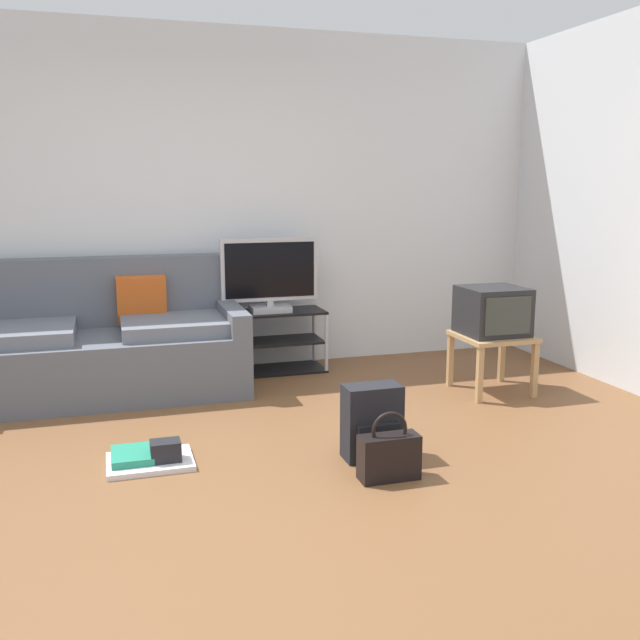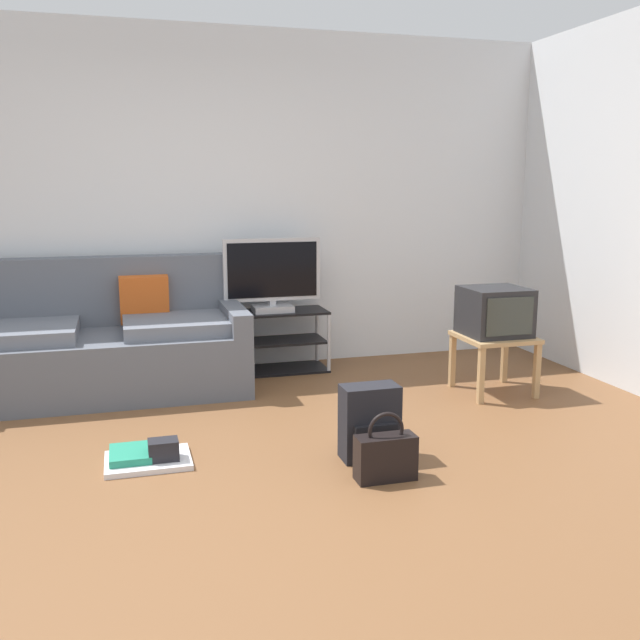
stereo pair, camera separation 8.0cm
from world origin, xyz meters
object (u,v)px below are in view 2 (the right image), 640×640
at_px(side_table, 494,344).
at_px(floor_tray, 147,456).
at_px(tv_stand, 272,341).
at_px(crt_tv, 495,311).
at_px(backpack, 370,423).
at_px(handbag, 386,456).
at_px(couch, 103,345).
at_px(flat_tv, 272,276).

height_order(side_table, floor_tray, side_table).
height_order(tv_stand, side_table, tv_stand).
height_order(side_table, crt_tv, crt_tv).
relative_size(backpack, handbag, 1.15).
distance_m(couch, handbag, 2.50).
relative_size(couch, backpack, 4.91).
xyz_separation_m(tv_stand, backpack, (0.12, -1.96, -0.04)).
relative_size(crt_tv, handbag, 1.20).
relative_size(crt_tv, backpack, 1.04).
distance_m(flat_tv, crt_tv, 1.73).
bearing_deg(crt_tv, handbag, -136.33).
distance_m(tv_stand, backpack, 1.97).
distance_m(crt_tv, floor_tray, 2.64).
distance_m(flat_tv, side_table, 1.79).
bearing_deg(backpack, crt_tv, 24.93).
height_order(flat_tv, crt_tv, flat_tv).
bearing_deg(floor_tray, flat_tv, 57.66).
height_order(side_table, handbag, side_table).
bearing_deg(flat_tv, crt_tv, -34.63).
bearing_deg(side_table, flat_tv, 144.93).
bearing_deg(flat_tv, side_table, -35.07).
relative_size(handbag, floor_tray, 0.79).
height_order(backpack, floor_tray, backpack).
bearing_deg(floor_tray, backpack, -12.25).
distance_m(tv_stand, handbag, 2.26).
xyz_separation_m(flat_tv, floor_tray, (-1.07, -1.68, -0.74)).
bearing_deg(floor_tray, couch, 99.04).
bearing_deg(side_table, tv_stand, 144.33).
xyz_separation_m(flat_tv, backpack, (0.12, -1.94, -0.58)).
relative_size(flat_tv, handbag, 2.14).
bearing_deg(crt_tv, floor_tray, -164.21).
bearing_deg(crt_tv, side_table, -90.00).
bearing_deg(tv_stand, side_table, -35.67).
bearing_deg(couch, backpack, -50.90).
relative_size(backpack, floor_tray, 0.91).
bearing_deg(floor_tray, tv_stand, 58.00).
bearing_deg(flat_tv, floor_tray, -122.34).
bearing_deg(tv_stand, crt_tv, -35.24).
relative_size(tv_stand, side_table, 1.76).
bearing_deg(crt_tv, flat_tv, 145.37).
bearing_deg(couch, side_table, -16.62).
distance_m(side_table, backpack, 1.61).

